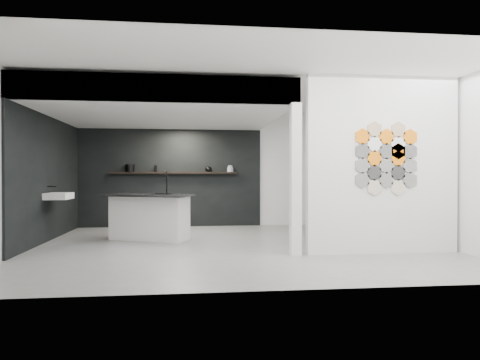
% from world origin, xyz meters
% --- Properties ---
extents(floor, '(7.00, 6.00, 0.01)m').
position_xyz_m(floor, '(0.00, 0.00, -0.01)').
color(floor, slate).
extents(partition_panel, '(2.45, 0.15, 2.80)m').
position_xyz_m(partition_panel, '(2.23, -1.00, 1.40)').
color(partition_panel, silver).
rests_on(partition_panel, floor).
extents(bay_clad_back, '(4.40, 0.04, 2.35)m').
position_xyz_m(bay_clad_back, '(-1.30, 2.97, 1.18)').
color(bay_clad_back, black).
rests_on(bay_clad_back, floor).
extents(bay_clad_left, '(0.04, 4.00, 2.35)m').
position_xyz_m(bay_clad_left, '(-3.47, 1.00, 1.18)').
color(bay_clad_left, black).
rests_on(bay_clad_left, floor).
extents(bulkhead, '(4.40, 4.00, 0.40)m').
position_xyz_m(bulkhead, '(-1.30, 1.00, 2.55)').
color(bulkhead, silver).
rests_on(bulkhead, corner_column).
extents(corner_column, '(0.16, 0.16, 2.35)m').
position_xyz_m(corner_column, '(0.82, -1.00, 1.18)').
color(corner_column, silver).
rests_on(corner_column, floor).
extents(fascia_beam, '(4.40, 0.16, 0.40)m').
position_xyz_m(fascia_beam, '(-1.30, -0.92, 2.55)').
color(fascia_beam, silver).
rests_on(fascia_beam, corner_column).
extents(wall_basin, '(0.40, 0.60, 0.12)m').
position_xyz_m(wall_basin, '(-3.24, 0.80, 0.85)').
color(wall_basin, silver).
rests_on(wall_basin, bay_clad_left).
extents(display_shelf, '(3.00, 0.15, 0.04)m').
position_xyz_m(display_shelf, '(-1.20, 2.87, 1.30)').
color(display_shelf, black).
rests_on(display_shelf, bay_clad_back).
extents(kitchen_island, '(1.81, 1.34, 1.34)m').
position_xyz_m(kitchen_island, '(-1.59, 0.86, 0.45)').
color(kitchen_island, silver).
rests_on(kitchen_island, floor).
extents(stockpot, '(0.25, 0.25, 0.18)m').
position_xyz_m(stockpot, '(-2.23, 2.87, 1.41)').
color(stockpot, black).
rests_on(stockpot, display_shelf).
extents(kettle, '(0.18, 0.18, 0.13)m').
position_xyz_m(kettle, '(-0.38, 2.87, 1.39)').
color(kettle, black).
rests_on(kettle, display_shelf).
extents(glass_bowl, '(0.18, 0.18, 0.11)m').
position_xyz_m(glass_bowl, '(0.15, 2.87, 1.37)').
color(glass_bowl, gray).
rests_on(glass_bowl, display_shelf).
extents(glass_vase, '(0.14, 0.14, 0.16)m').
position_xyz_m(glass_vase, '(0.15, 2.87, 1.40)').
color(glass_vase, gray).
rests_on(glass_vase, display_shelf).
extents(bottle_dark, '(0.07, 0.07, 0.15)m').
position_xyz_m(bottle_dark, '(-1.64, 2.87, 1.40)').
color(bottle_dark, black).
rests_on(bottle_dark, display_shelf).
extents(utensil_cup, '(0.09, 0.09, 0.10)m').
position_xyz_m(utensil_cup, '(-2.24, 2.87, 1.37)').
color(utensil_cup, black).
rests_on(utensil_cup, display_shelf).
extents(hex_tile_cluster, '(1.04, 0.02, 1.16)m').
position_xyz_m(hex_tile_cluster, '(2.26, -1.09, 1.50)').
color(hex_tile_cluster, '#66635E').
rests_on(hex_tile_cluster, partition_panel).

